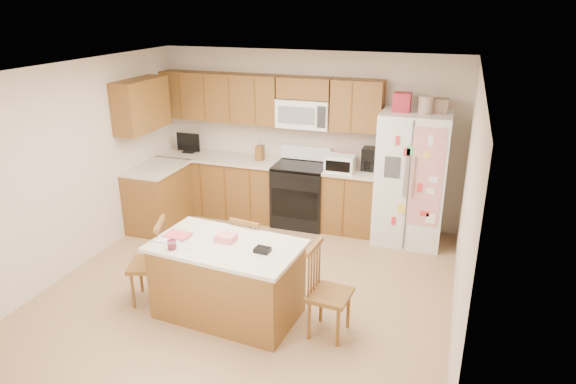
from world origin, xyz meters
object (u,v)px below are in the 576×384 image
(refrigerator, at_px, (411,177))
(island, at_px, (228,279))
(stove, at_px, (301,193))
(windsor_chair_left, at_px, (150,264))
(windsor_chair_right, at_px, (327,293))
(windsor_chair_back, at_px, (251,255))

(refrigerator, xyz_separation_m, island, (-1.59, -2.47, -0.50))
(stove, height_order, refrigerator, refrigerator)
(stove, bearing_deg, refrigerator, -2.30)
(refrigerator, height_order, island, refrigerator)
(windsor_chair_left, bearing_deg, windsor_chair_right, 0.74)
(island, bearing_deg, windsor_chair_back, 87.16)
(island, relative_size, windsor_chair_left, 1.66)
(windsor_chair_back, bearing_deg, refrigerator, 50.46)
(stove, xyz_separation_m, windsor_chair_back, (0.01, -1.95, -0.05))
(island, xyz_separation_m, windsor_chair_back, (0.03, 0.58, 0.01))
(island, bearing_deg, windsor_chair_right, 0.55)
(stove, distance_m, windsor_chair_left, 2.72)
(island, bearing_deg, stove, 89.56)
(refrigerator, bearing_deg, windsor_chair_left, -135.22)
(refrigerator, bearing_deg, windsor_chair_right, -101.93)
(stove, xyz_separation_m, windsor_chair_left, (-0.94, -2.55, -0.02))
(stove, bearing_deg, windsor_chair_right, -67.42)
(stove, height_order, windsor_chair_left, stove)
(island, distance_m, windsor_chair_left, 0.92)
(windsor_chair_right, bearing_deg, windsor_chair_back, 151.23)
(stove, distance_m, windsor_chair_back, 1.95)
(island, distance_m, windsor_chair_back, 0.58)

